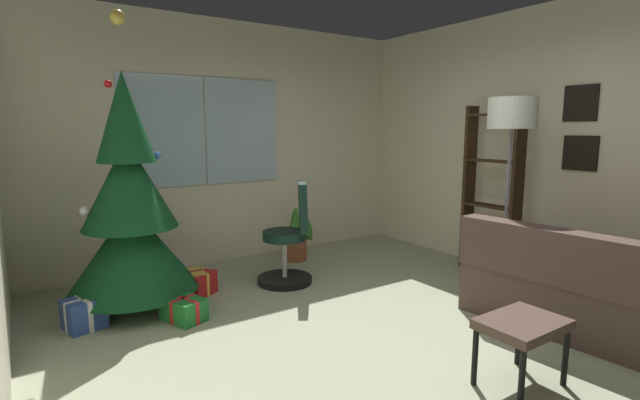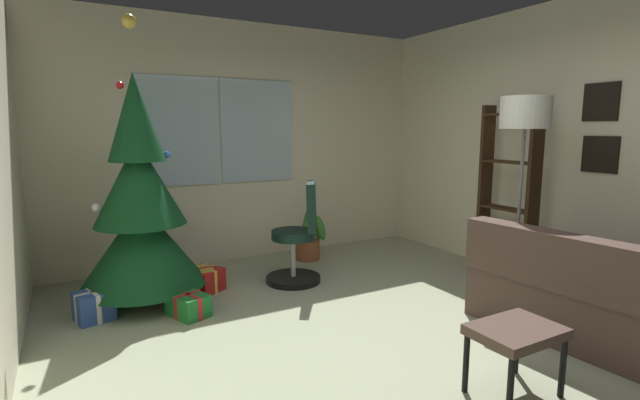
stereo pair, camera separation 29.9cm
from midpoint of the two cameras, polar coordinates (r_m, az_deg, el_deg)
The scene contains 14 objects.
ground_plane at distance 3.55m, azimuth 10.87°, elevation -18.46°, with size 4.61×5.56×0.10m, color #9FA787.
wall_back_with_windows at distance 5.62m, azimuth -7.72°, elevation 7.08°, with size 4.61×0.12×2.80m.
wall_right_with_frames at distance 5.03m, azimuth 32.65°, elevation 5.49°, with size 0.12×5.56×2.80m.
couch at distance 4.18m, azimuth 35.16°, elevation -10.52°, with size 1.63×1.88×0.83m.
footstool at distance 3.09m, azimuth 25.78°, elevation -15.01°, with size 0.51×0.37×0.43m.
holiday_tree at distance 4.34m, azimuth -19.53°, elevation -1.35°, with size 1.10×1.10×2.52m.
gift_box_red at distance 4.64m, azimuth -12.46°, elevation -9.72°, with size 0.43×0.43×0.23m.
gift_box_green at distance 4.10m, azimuth -13.98°, elevation -12.52°, with size 0.34×0.41×0.20m.
gift_box_gold at distance 4.63m, azimuth -13.54°, elevation -9.72°, with size 0.36×0.28×0.24m.
gift_box_blue at distance 4.26m, azimuth -24.40°, elevation -11.91°, with size 0.33×0.32×0.25m.
office_chair at distance 4.72m, azimuth -0.86°, elevation -5.35°, with size 0.58×0.57×1.04m.
bookshelf at distance 5.26m, azimuth 23.66°, elevation -0.49°, with size 0.18×0.64×1.82m.
floor_lamp at distance 4.52m, azimuth 25.82°, elevation 8.50°, with size 0.43×0.43×1.85m.
potted_plant at distance 5.55m, azimuth 0.26°, elevation -4.87°, with size 0.38×0.34×0.66m.
Camera 2 is at (-1.93, -2.48, 1.57)m, focal length 25.83 mm.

